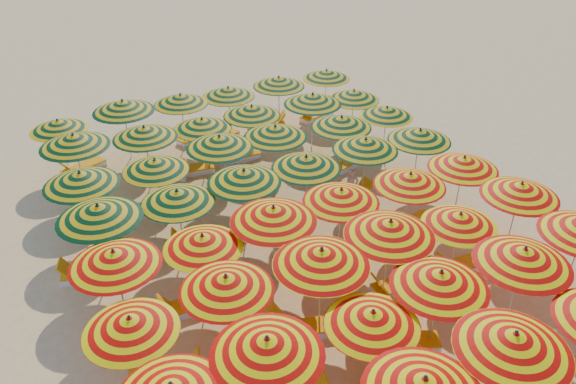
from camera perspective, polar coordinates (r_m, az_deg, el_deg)
The scene contains 64 objects.
ground at distance 18.35m, azimuth 0.70°, elevation -4.98°, with size 120.00×120.00×0.00m, color #F5C36D.
umbrella_3 at distance 12.83m, azimuth 21.98°, elevation -13.89°, with size 2.81×2.81×2.61m.
umbrella_7 at distance 11.91m, azimuth -2.13°, elevation -15.39°, with size 2.48×2.48×2.58m.
umbrella_8 at distance 12.91m, azimuth 8.59°, elevation -12.58°, with size 2.66×2.66×2.33m.
umbrella_9 at distance 13.94m, azimuth 15.21°, elevation -8.55°, with size 2.39×2.39×2.53m.
umbrella_10 at distance 15.23m, azimuth 22.83°, elevation -6.03°, with size 3.02×3.02×2.59m.
umbrella_12 at distance 13.14m, azimuth -15.73°, elevation -12.83°, with size 2.23×2.23×2.30m.
umbrella_13 at distance 13.55m, azimuth -6.30°, elevation -9.19°, with size 2.55×2.55×2.44m.
umbrella_14 at distance 14.00m, azimuth 3.42°, elevation -6.60°, with size 2.65×2.65×2.63m.
umbrella_15 at distance 15.19m, azimuth 10.32°, elevation -3.65°, with size 2.85×2.85×2.63m.
umbrella_16 at distance 16.55m, azimuth 17.06°, elevation -2.70°, with size 2.79×2.79×2.28m.
umbrella_17 at distance 18.22m, azimuth 22.56°, elevation 0.23°, with size 3.02×3.02×2.48m.
umbrella_18 at distance 14.80m, azimuth -17.23°, elevation -6.44°, with size 2.97×2.97×2.48m.
umbrella_19 at distance 15.13m, azimuth -8.67°, elevation -4.99°, with size 2.56×2.56×2.30m.
umbrella_20 at distance 15.55m, azimuth -1.49°, elevation -2.25°, with size 2.60×2.60×2.60m.
umbrella_21 at distance 16.67m, azimuth 5.42°, elevation -0.35°, with size 2.41×2.41×2.45m.
umbrella_22 at distance 17.86m, azimuth 12.30°, elevation 1.26°, with size 2.57×2.57×2.41m.
umbrella_23 at distance 19.21m, azimuth 17.41°, elevation 2.84°, with size 2.51×2.51×2.44m.
umbrella_24 at distance 16.54m, azimuth -18.69°, elevation -1.94°, with size 2.98×2.98×2.57m.
umbrella_25 at distance 17.00m, azimuth -11.18°, elevation -0.45°, with size 2.65×2.65×2.37m.
umbrella_26 at distance 17.54m, azimuth -4.49°, elevation 1.61°, with size 2.72×2.72×2.49m.
umbrella_27 at distance 18.36m, azimuth 1.85°, elevation 3.04°, with size 2.52×2.52×2.45m.
umbrella_28 at distance 19.67m, azimuth 7.87°, elevation 4.81°, with size 3.02×3.02×2.45m.
umbrella_29 at distance 20.73m, azimuth 13.24°, elevation 5.64°, with size 2.47×2.47×2.42m.
umbrella_30 at distance 18.51m, azimuth -20.34°, elevation 1.29°, with size 2.53×2.53×2.50m.
umbrella_31 at distance 18.90m, azimuth -13.35°, elevation 2.68°, with size 2.44×2.44×2.33m.
umbrella_32 at distance 19.67m, azimuth -6.97°, elevation 5.07°, with size 2.51×2.51×2.51m.
umbrella_33 at distance 20.35m, azimuth -1.30°, elevation 6.15°, with size 2.92×2.92×2.47m.
umbrella_34 at distance 21.26m, azimuth 5.45°, elevation 7.09°, with size 2.48×2.48×2.43m.
umbrella_35 at distance 22.76m, azimuth 9.99°, elevation 8.03°, with size 2.23×2.23×2.25m.
umbrella_36 at distance 20.90m, azimuth -20.93°, elevation 4.91°, with size 2.85×2.85×2.56m.
umbrella_37 at distance 20.93m, azimuth -14.38°, elevation 5.89°, with size 2.46×2.46×2.47m.
umbrella_38 at distance 21.46m, azimuth -8.71°, elevation 6.87°, with size 2.47×2.47×2.34m.
umbrella_39 at distance 22.21m, azimuth -3.70°, elevation 8.23°, with size 2.56×2.56×2.41m.
umbrella_40 at distance 23.06m, azimuth 2.51°, elevation 9.41°, with size 2.44×2.44×2.50m.
umbrella_41 at distance 24.03m, azimuth 6.69°, elevation 9.76°, with size 2.36×2.36×2.32m.
umbrella_42 at distance 22.91m, azimuth -22.30°, elevation 6.30°, with size 2.59×2.59×2.29m.
umbrella_43 at distance 23.15m, azimuth -16.43°, elevation 8.37°, with size 2.69×2.69×2.57m.
umbrella_44 at distance 23.72m, azimuth -10.85°, elevation 9.24°, with size 2.30×2.30×2.37m.
umbrella_45 at distance 24.20m, azimuth -6.08°, elevation 10.06°, with size 2.55×2.55×2.36m.
umbrella_46 at distance 25.07m, azimuth -0.94°, elevation 11.15°, with size 2.70×2.70×2.41m.
umbrella_47 at distance 26.27m, azimuth 3.92°, elevation 11.85°, with size 2.52×2.52×2.31m.
lounger_5 at distance 14.42m, azimuth 10.57°, elevation -17.72°, with size 1.82×0.93×0.69m.
lounger_6 at distance 15.17m, azimuth 11.70°, elevation -14.72°, with size 1.82×1.24×0.69m.
lounger_7 at distance 14.51m, azimuth -12.21°, elevation -17.58°, with size 1.83×1.14×0.69m.
lounger_8 at distance 15.16m, azimuth -3.84°, elevation -13.99°, with size 1.79×0.76×0.69m.
lounger_9 at distance 15.19m, azimuth 1.27°, elevation -13.77°, with size 1.83×1.07×0.69m.
lounger_10 at distance 16.72m, azimuth 11.20°, elevation -9.36°, with size 1.79×0.77×0.69m.
lounger_11 at distance 17.93m, azimuth 17.30°, elevation -7.12°, with size 1.78×0.73×0.69m.
lounger_12 at distance 16.04m, azimuth -9.91°, elevation -11.34°, with size 1.75×0.64×0.69m.
lounger_13 at distance 19.30m, azimuth 12.52°, elevation -3.22°, with size 1.82×0.99×0.69m.
lounger_14 at distance 17.81m, azimuth -19.47°, elevation -7.87°, with size 1.83×1.07×0.69m.
lounger_15 at distance 18.21m, azimuth -9.05°, elevation -5.20°, with size 1.83×1.07×0.69m.
lounger_16 at distance 20.33m, azimuth 6.44°, elevation -0.61°, with size 1.80×0.85×0.69m.
lounger_17 at distance 22.60m, azimuth 6.22°, elevation 2.99°, with size 1.83×1.11×0.69m.
lounger_18 at distance 22.13m, azimuth -12.33°, elevation 1.71°, with size 1.82×1.24×0.69m.
lounger_19 at distance 22.29m, azimuth -9.62°, elevation 2.26°, with size 1.79×0.80×0.69m.
lounger_20 at distance 22.97m, azimuth -5.03°, elevation 3.56°, with size 1.75×0.64×0.69m.
lounger_21 at distance 23.53m, azimuth -20.12°, elevation 2.31°, with size 1.82×1.19×0.69m.
lounger_22 at distance 24.89m, azimuth -9.27°, elevation 5.60°, with size 1.83×1.15×0.69m.
lounger_23 at distance 24.65m, azimuth -6.98°, elevation 5.52°, with size 1.82×1.02×0.69m.
lounger_24 at distance 25.81m, azimuth -2.12°, elevation 7.01°, with size 1.83×1.15×0.69m.
lounger_25 at distance 26.54m, azimuth 2.87°, elevation 7.72°, with size 1.82×1.00×0.69m.
beachgoer_a at distance 19.92m, azimuth 6.47°, elevation 0.51°, with size 0.51×0.34×1.41m, color tan.
Camera 1 is at (-6.77, -13.02, 11.02)m, focal length 35.00 mm.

